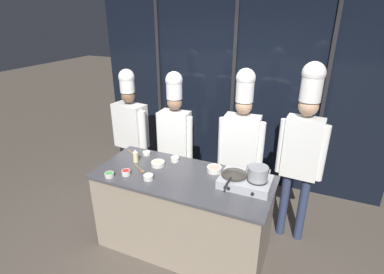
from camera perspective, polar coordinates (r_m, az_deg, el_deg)
ground_plane at (r=3.73m, az=-1.65°, el=-19.88°), size 24.00×24.00×0.00m
window_wall_back at (r=4.58m, az=7.92°, el=7.76°), size 4.40×0.09×2.70m
demo_counter at (r=3.43m, az=-1.74°, el=-14.16°), size 1.89×0.83×0.93m
portable_stove at (r=3.03m, az=10.10°, el=-8.36°), size 0.50×0.36×0.10m
frying_pan at (r=3.01m, az=8.04°, el=-6.78°), size 0.26×0.45×0.05m
stock_pot at (r=2.95m, az=12.44°, el=-6.69°), size 0.23×0.20×0.14m
squeeze_bottle_oil at (r=3.48m, az=-10.71°, el=-3.58°), size 0.06×0.06×0.15m
prep_bowl_garlic at (r=3.65m, az=-8.65°, el=-3.02°), size 0.09×0.09×0.04m
prep_bowl_rice at (r=3.13m, az=-8.33°, el=-7.51°), size 0.10×0.10×0.05m
prep_bowl_chicken at (r=3.38m, az=-6.52°, el=-5.00°), size 0.16×0.16×0.05m
prep_bowl_scallions at (r=3.26m, az=-15.48°, el=-6.89°), size 0.10×0.10×0.05m
prep_bowl_onion at (r=3.46m, az=-3.27°, el=-4.18°), size 0.10×0.10×0.05m
prep_bowl_shrimp at (r=3.25m, az=4.27°, el=-6.05°), size 0.16×0.16×0.06m
prep_bowl_bell_pepper at (r=3.25m, az=-12.47°, el=-6.58°), size 0.09×0.09×0.06m
serving_spoon_slotted at (r=3.67m, az=-11.01°, el=-3.28°), size 0.23×0.14×0.02m
serving_spoon_solid at (r=3.32m, az=-9.69°, el=-6.20°), size 0.20×0.14×0.02m
chef_head at (r=4.21m, az=-11.63°, el=1.91°), size 0.59×0.29×1.85m
chef_sous at (r=3.80m, az=-3.23°, el=1.00°), size 0.49×0.21×1.88m
chef_line at (r=3.57m, az=9.40°, el=-0.36°), size 0.54×0.24×1.97m
chef_pastry at (r=3.39m, az=20.40°, el=-0.70°), size 0.50×0.23×2.09m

